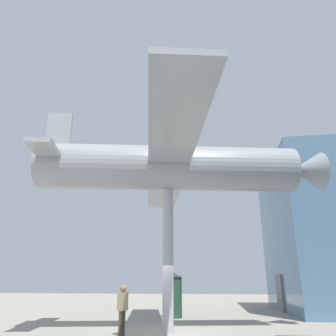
# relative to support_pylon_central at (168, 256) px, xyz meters

# --- Properties ---
(ground_plane) EXTENTS (80.00, 80.00, 0.00)m
(ground_plane) POSITION_rel_support_pylon_central_xyz_m (0.00, 0.00, -2.86)
(ground_plane) COLOR gray
(support_pylon_central) EXTENTS (0.45, 0.45, 5.71)m
(support_pylon_central) POSITION_rel_support_pylon_central_xyz_m (0.00, 0.00, 0.00)
(support_pylon_central) COLOR #B7B7BC
(support_pylon_central) RESTS_ON ground_plane
(suspended_airplane) EXTENTS (15.94, 13.24, 3.59)m
(suspended_airplane) POSITION_rel_support_pylon_central_xyz_m (-0.06, 0.33, 3.88)
(suspended_airplane) COLOR #93999E
(suspended_airplane) RESTS_ON support_pylon_central
(visitor_person) EXTENTS (0.45, 0.36, 1.77)m
(visitor_person) POSITION_rel_support_pylon_central_xyz_m (0.87, -1.61, -1.83)
(visitor_person) COLOR #4C4238
(visitor_person) RESTS_ON ground_plane
(info_kiosk) EXTENTS (0.99, 0.99, 2.31)m
(info_kiosk) POSITION_rel_support_pylon_central_xyz_m (-5.47, -0.35, -1.67)
(info_kiosk) COLOR #234733
(info_kiosk) RESTS_ON ground_plane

